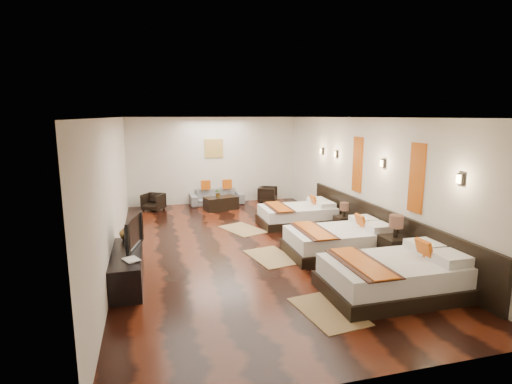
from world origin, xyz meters
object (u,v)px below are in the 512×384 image
object	(u,v)px
nightstand_b	(344,223)
book	(125,261)
figurine	(128,231)
armchair_right	(268,195)
bed_near	(395,276)
tv_console	(127,268)
sofa	(217,197)
armchair_left	(153,202)
bed_mid	(339,241)
bed_far	(298,215)
nightstand_a	(395,247)
coffee_table	(221,203)
table_plant	(218,193)
tv	(129,233)

from	to	relation	value
nightstand_b	book	world-z (taller)	nightstand_b
figurine	armchair_right	world-z (taller)	figurine
bed_near	figurine	bearing A→B (deg)	151.31
tv_console	sofa	world-z (taller)	tv_console
tv_console	armchair_left	xyz separation A→B (m)	(0.52, 5.45, -0.01)
bed_mid	bed_far	bearing A→B (deg)	90.05
book	armchair_right	bearing A→B (deg)	55.64
bed_near	nightstand_b	bearing A→B (deg)	77.09
bed_far	armchair_right	world-z (taller)	bed_far
nightstand_a	coffee_table	world-z (taller)	nightstand_a
bed_mid	coffee_table	xyz separation A→B (m)	(-1.68, 4.60, -0.08)
bed_mid	coffee_table	size ratio (longest dim) A/B	2.13
tv_console	figurine	distance (m)	0.86
nightstand_b	armchair_right	xyz separation A→B (m)	(-0.74, 3.97, -0.01)
nightstand_b	armchair_right	world-z (taller)	nightstand_b
nightstand_a	table_plant	bearing A→B (deg)	114.93
nightstand_b	table_plant	distance (m)	4.15
table_plant	armchair_right	bearing A→B (deg)	21.01
tv_console	armchair_left	size ratio (longest dim) A/B	3.10
bed_far	sofa	world-z (taller)	bed_far
bed_near	armchair_right	distance (m)	7.23
armchair_left	nightstand_a	bearing A→B (deg)	-21.27
nightstand_a	nightstand_b	world-z (taller)	nightstand_a
bed_near	coffee_table	size ratio (longest dim) A/B	2.26
bed_mid	armchair_left	distance (m)	6.23
sofa	coffee_table	world-z (taller)	sofa
bed_near	book	distance (m)	4.34
bed_near	sofa	size ratio (longest dim) A/B	1.31
book	tv_console	bearing A→B (deg)	90.00
sofa	armchair_right	distance (m)	1.69
bed_mid	tv	bearing A→B (deg)	-176.91
table_plant	bed_near	bearing A→B (deg)	-74.92
bed_near	coffee_table	world-z (taller)	bed_near
bed_mid	coffee_table	distance (m)	4.89
nightstand_a	tv	world-z (taller)	tv
tv_console	armchair_left	distance (m)	5.47
armchair_left	coffee_table	size ratio (longest dim) A/B	0.58
bed_far	book	size ratio (longest dim) A/B	6.80
bed_mid	nightstand_a	distance (m)	1.12
bed_mid	armchair_right	xyz separation A→B (m)	(0.01, 5.24, -0.01)
book	armchair_left	distance (m)	5.96
nightstand_b	nightstand_a	bearing A→B (deg)	-90.00
bed_mid	nightstand_b	world-z (taller)	bed_mid
coffee_table	bed_mid	bearing A→B (deg)	-69.97
nightstand_a	figurine	world-z (taller)	nightstand_a
nightstand_b	armchair_left	distance (m)	5.80
nightstand_b	armchair_left	xyz separation A→B (m)	(-4.43, 3.75, -0.01)
bed_mid	coffee_table	world-z (taller)	bed_mid
armchair_left	armchair_right	bearing A→B (deg)	35.08
nightstand_a	book	bearing A→B (deg)	-179.13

